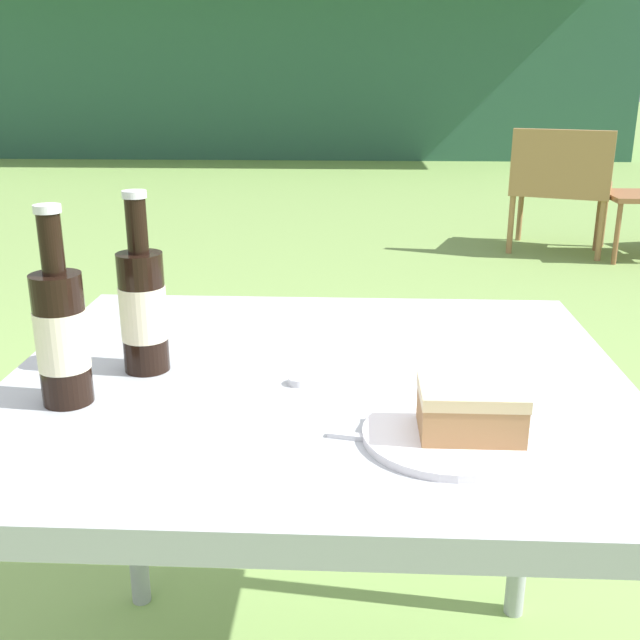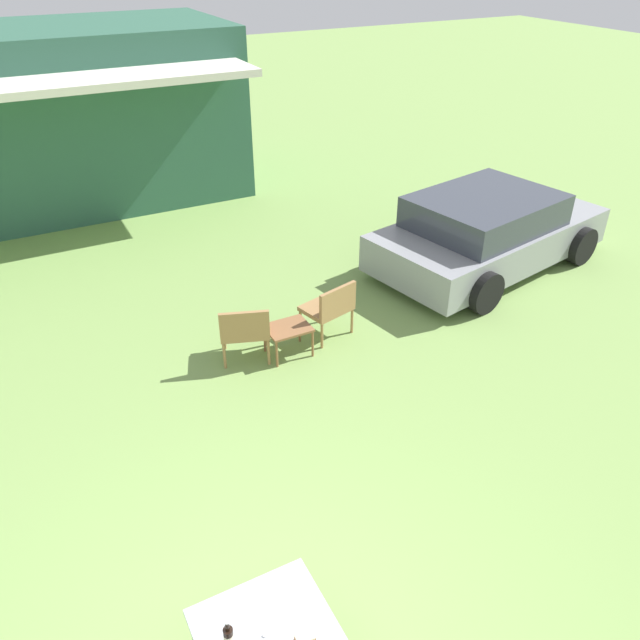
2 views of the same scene
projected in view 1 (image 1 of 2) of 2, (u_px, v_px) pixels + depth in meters
cabin_building at (289, 38)px, 10.90m from camera, size 9.09×4.58×3.12m
wicker_chair_cushioned at (561, 180)px, 4.67m from camera, size 0.71×0.64×0.77m
patio_table at (317, 416)px, 1.09m from camera, size 0.88×0.78×0.68m
cake_on_plate at (461, 420)px, 0.87m from camera, size 0.20×0.20×0.07m
cola_bottle_near at (143, 307)px, 1.06m from camera, size 0.07×0.07×0.26m
cola_bottle_far at (61, 333)px, 0.95m from camera, size 0.07×0.07×0.26m
fork at (410, 443)px, 0.87m from camera, size 0.19×0.05×0.01m
loose_bottle_cap at (298, 381)px, 1.04m from camera, size 0.03×0.03×0.01m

